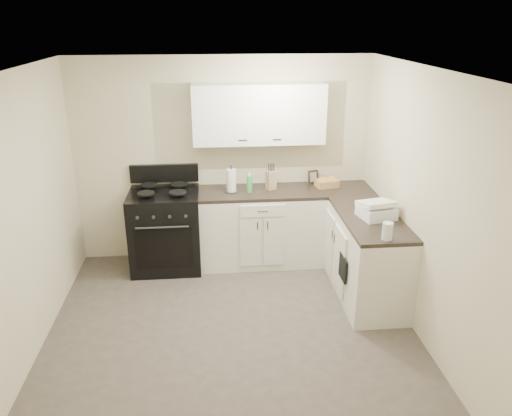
{
  "coord_description": "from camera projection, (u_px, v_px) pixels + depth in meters",
  "views": [
    {
      "loc": [
        -0.15,
        -4.15,
        2.91
      ],
      "look_at": [
        0.32,
        0.85,
        0.97
      ],
      "focal_mm": 35.0,
      "sensor_mm": 36.0,
      "label": 1
    }
  ],
  "objects": [
    {
      "name": "wall_back",
      "position": [
        223.0,
        160.0,
        6.14
      ],
      "size": [
        3.6,
        0.0,
        3.6
      ],
      "primitive_type": "plane",
      "rotation": [
        1.57,
        0.0,
        0.0
      ],
      "color": "beige",
      "rests_on": "ground"
    },
    {
      "name": "ceiling",
      "position": [
        227.0,
        70.0,
        4.02
      ],
      "size": [
        3.6,
        3.6,
        0.0
      ],
      "primitive_type": "plane",
      "color": "white",
      "rests_on": "wall_back"
    },
    {
      "name": "oven_mitt_far",
      "position": [
        342.0,
        266.0,
        5.22
      ],
      "size": [
        0.02,
        0.15,
        0.26
      ],
      "primitive_type": "cube",
      "color": "black",
      "rests_on": "base_cabinets_right"
    },
    {
      "name": "picture_frame",
      "position": [
        313.0,
        177.0,
        6.25
      ],
      "size": [
        0.14,
        0.08,
        0.17
      ],
      "primitive_type": "cube",
      "rotation": [
        -0.14,
        0.0,
        0.35
      ],
      "color": "black",
      "rests_on": "countertop_back"
    },
    {
      "name": "wall_left",
      "position": [
        22.0,
        221.0,
        4.31
      ],
      "size": [
        0.0,
        3.6,
        3.6
      ],
      "primitive_type": "plane",
      "rotation": [
        1.57,
        0.0,
        1.57
      ],
      "color": "beige",
      "rests_on": "ground"
    },
    {
      "name": "knife_block",
      "position": [
        271.0,
        180.0,
        6.03
      ],
      "size": [
        0.14,
        0.13,
        0.23
      ],
      "primitive_type": "cube",
      "rotation": [
        0.0,
        0.0,
        0.41
      ],
      "color": "tan",
      "rests_on": "countertop_back"
    },
    {
      "name": "paper_towel",
      "position": [
        231.0,
        181.0,
        5.93
      ],
      "size": [
        0.14,
        0.14,
        0.28
      ],
      "primitive_type": "cylinder",
      "rotation": [
        0.0,
        0.0,
        0.27
      ],
      "color": "white",
      "rests_on": "countertop_back"
    },
    {
      "name": "wall_front",
      "position": [
        244.0,
        333.0,
        2.8
      ],
      "size": [
        3.6,
        0.0,
        3.6
      ],
      "primitive_type": "plane",
      "rotation": [
        -1.57,
        0.0,
        0.0
      ],
      "color": "beige",
      "rests_on": "ground"
    },
    {
      "name": "wicker_basket",
      "position": [
        327.0,
        183.0,
        6.14
      ],
      "size": [
        0.3,
        0.23,
        0.09
      ],
      "primitive_type": "cube",
      "rotation": [
        0.0,
        0.0,
        0.2
      ],
      "color": "tan",
      "rests_on": "countertop_right"
    },
    {
      "name": "stove",
      "position": [
        166.0,
        232.0,
        6.06
      ],
      "size": [
        0.83,
        0.71,
        1.0
      ],
      "primitive_type": "cube",
      "color": "black",
      "rests_on": "floor"
    },
    {
      "name": "floor",
      "position": [
        232.0,
        332.0,
        4.92
      ],
      "size": [
        3.6,
        3.6,
        0.0
      ],
      "primitive_type": "plane",
      "color": "#473F38",
      "rests_on": "ground"
    },
    {
      "name": "wall_right",
      "position": [
        424.0,
        208.0,
        4.62
      ],
      "size": [
        0.0,
        3.6,
        3.6
      ],
      "primitive_type": "plane",
      "rotation": [
        1.57,
        0.0,
        -1.57
      ],
      "color": "beige",
      "rests_on": "ground"
    },
    {
      "name": "soap_bottle",
      "position": [
        249.0,
        184.0,
        5.93
      ],
      "size": [
        0.09,
        0.09,
        0.2
      ],
      "primitive_type": "cylinder",
      "rotation": [
        0.0,
        0.0,
        -0.37
      ],
      "color": "green",
      "rests_on": "countertop_back"
    },
    {
      "name": "countertop_right",
      "position": [
        363.0,
        209.0,
        5.51
      ],
      "size": [
        0.6,
        1.9,
        0.04
      ],
      "primitive_type": "cube",
      "color": "black",
      "rests_on": "base_cabinets_right"
    },
    {
      "name": "glass_jar",
      "position": [
        387.0,
        231.0,
        4.68
      ],
      "size": [
        0.1,
        0.1,
        0.17
      ],
      "primitive_type": "cylinder",
      "rotation": [
        0.0,
        0.0,
        -0.04
      ],
      "color": "silver",
      "rests_on": "countertop_right"
    },
    {
      "name": "oven_mitt_near",
      "position": [
        344.0,
        270.0,
        5.13
      ],
      "size": [
        0.02,
        0.15,
        0.26
      ],
      "primitive_type": "cube",
      "color": "black",
      "rests_on": "base_cabinets_right"
    },
    {
      "name": "countertop_back",
      "position": [
        260.0,
        192.0,
        6.02
      ],
      "size": [
        1.55,
        0.6,
        0.04
      ],
      "primitive_type": "cube",
      "color": "black",
      "rests_on": "base_cabinets_back"
    },
    {
      "name": "upper_cabinets",
      "position": [
        259.0,
        114.0,
        5.82
      ],
      "size": [
        1.55,
        0.3,
        0.7
      ],
      "primitive_type": "cube",
      "color": "white",
      "rests_on": "wall_back"
    },
    {
      "name": "base_cabinets_back",
      "position": [
        260.0,
        228.0,
        6.19
      ],
      "size": [
        1.55,
        0.6,
        0.9
      ],
      "primitive_type": "cube",
      "color": "white",
      "rests_on": "floor"
    },
    {
      "name": "base_cabinets_right",
      "position": [
        359.0,
        247.0,
        5.68
      ],
      "size": [
        0.6,
        1.9,
        0.9
      ],
      "primitive_type": "cube",
      "color": "white",
      "rests_on": "floor"
    },
    {
      "name": "countertop_grill",
      "position": [
        376.0,
        212.0,
        5.2
      ],
      "size": [
        0.39,
        0.38,
        0.12
      ],
      "primitive_type": "cube",
      "rotation": [
        0.0,
        0.0,
        0.21
      ],
      "color": "white",
      "rests_on": "countertop_right"
    }
  ]
}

